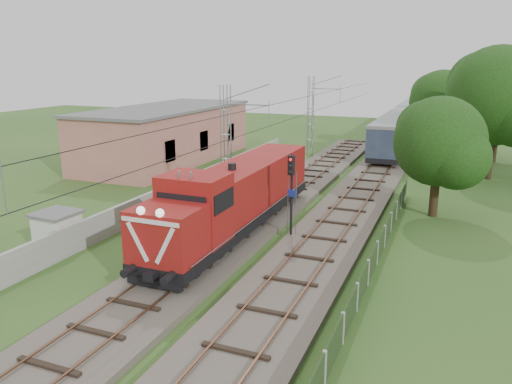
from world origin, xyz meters
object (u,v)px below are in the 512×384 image
at_px(locomotive, 236,196).
at_px(coach_rake, 425,100).
at_px(signal_post, 291,182).
at_px(relay_hut, 58,231).

relative_size(locomotive, coach_rake, 0.16).
height_order(signal_post, relay_hut, signal_post).
bearing_deg(coach_rake, locomotive, -93.88).
distance_m(locomotive, relay_hut, 9.44).
distance_m(signal_post, relay_hut, 12.30).
distance_m(coach_rake, signal_post, 73.44).
xyz_separation_m(locomotive, relay_hut, (-7.40, -5.74, -1.17)).
bearing_deg(locomotive, relay_hut, -142.19).
bearing_deg(locomotive, coach_rake, 86.12).
height_order(locomotive, relay_hut, locomotive).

